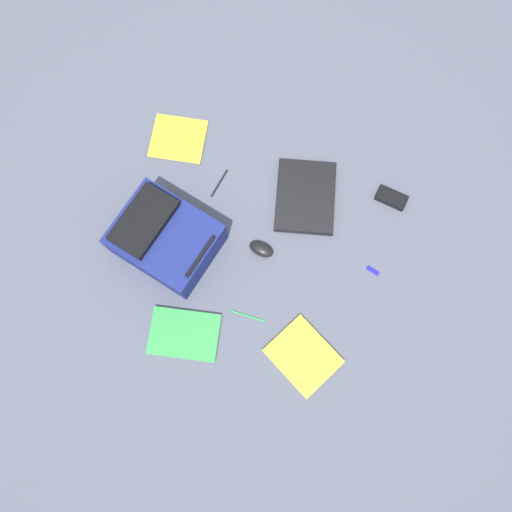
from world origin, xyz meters
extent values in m
plane|color=#4C5160|center=(0.00, 0.00, 0.00)|extent=(3.66, 3.66, 0.00)
cube|color=navy|center=(0.07, -0.33, 0.08)|extent=(0.40, 0.45, 0.16)
cube|color=black|center=(0.05, -0.41, 0.18)|extent=(0.30, 0.22, 0.03)
cylinder|color=black|center=(0.12, -0.16, 0.17)|extent=(0.19, 0.06, 0.02)
cube|color=black|center=(-0.30, 0.16, 0.01)|extent=(0.37, 0.31, 0.02)
cube|color=black|center=(-0.30, 0.16, 0.03)|extent=(0.37, 0.31, 0.01)
cube|color=silver|center=(0.35, 0.33, 0.01)|extent=(0.30, 0.32, 0.02)
cube|color=yellow|center=(0.35, 0.33, 0.02)|extent=(0.31, 0.33, 0.00)
cube|color=silver|center=(0.41, -0.15, 0.01)|extent=(0.23, 0.30, 0.02)
cube|color=#2D8C3F|center=(0.41, -0.15, 0.02)|extent=(0.24, 0.31, 0.00)
cube|color=silver|center=(-0.39, -0.46, 0.00)|extent=(0.23, 0.25, 0.01)
cube|color=yellow|center=(-0.39, -0.46, 0.01)|extent=(0.24, 0.26, 0.00)
ellipsoid|color=black|center=(-0.02, 0.05, 0.02)|extent=(0.07, 0.11, 0.04)
cube|color=black|center=(-0.40, 0.51, 0.02)|extent=(0.08, 0.14, 0.03)
cylinder|color=#198C33|center=(0.26, 0.08, 0.00)|extent=(0.01, 0.14, 0.01)
cylinder|color=black|center=(-0.25, -0.22, 0.00)|extent=(0.14, 0.04, 0.01)
cube|color=#191999|center=(-0.07, 0.51, 0.00)|extent=(0.03, 0.06, 0.01)
camera|label=1|loc=(0.49, 0.18, 2.03)|focal=35.13mm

